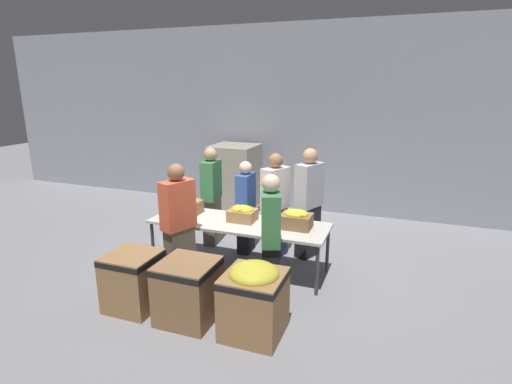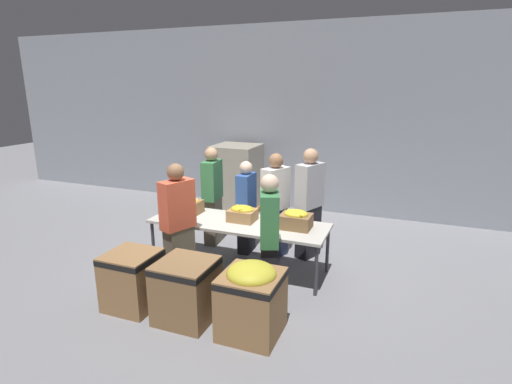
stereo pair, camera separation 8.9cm
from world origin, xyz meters
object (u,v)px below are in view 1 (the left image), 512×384
at_px(sorting_table, 239,225).
at_px(volunteer_4, 271,240).
at_px(volunteer_1, 246,208).
at_px(volunteer_2, 275,206).
at_px(donation_bin_1, 188,289).
at_px(volunteer_3, 212,197).
at_px(donation_bin_0, 133,279).
at_px(banana_box_0, 185,205).
at_px(volunteer_5, 179,226).
at_px(pallet_stack_0, 235,179).
at_px(donation_bin_2, 254,297).
at_px(banana_box_1, 242,213).
at_px(volunteer_0, 309,204).
at_px(banana_box_2, 296,219).

bearing_deg(sorting_table, volunteer_4, -44.45).
bearing_deg(volunteer_1, volunteer_2, 88.53).
distance_m(volunteer_1, donation_bin_1, 2.16).
height_order(volunteer_3, donation_bin_0, volunteer_3).
bearing_deg(volunteer_2, donation_bin_0, -4.98).
xyz_separation_m(banana_box_0, volunteer_5, (0.36, -0.80, -0.03)).
bearing_deg(volunteer_1, volunteer_4, 32.13).
height_order(banana_box_0, pallet_stack_0, pallet_stack_0).
bearing_deg(sorting_table, donation_bin_2, -61.60).
relative_size(banana_box_0, volunteer_1, 0.32).
xyz_separation_m(banana_box_1, donation_bin_1, (-0.07, -1.54, -0.48)).
xyz_separation_m(banana_box_1, volunteer_0, (0.83, 0.77, 0.01)).
bearing_deg(pallet_stack_0, donation_bin_0, -84.57).
relative_size(donation_bin_2, pallet_stack_0, 0.58).
distance_m(volunteer_1, volunteer_5, 1.43).
bearing_deg(volunteer_1, banana_box_2, 58.72).
bearing_deg(volunteer_1, donation_bin_2, 23.30).
bearing_deg(sorting_table, volunteer_1, 102.56).
relative_size(banana_box_1, volunteer_5, 0.23).
distance_m(volunteer_4, donation_bin_1, 1.16).
xyz_separation_m(banana_box_0, volunteer_1, (0.81, 0.55, -0.12)).
distance_m(banana_box_1, volunteer_2, 0.67).
bearing_deg(banana_box_1, volunteer_3, 140.28).
bearing_deg(volunteer_4, volunteer_2, -4.83).
distance_m(banana_box_2, pallet_stack_0, 3.34).
bearing_deg(volunteer_4, banana_box_0, 43.92).
distance_m(sorting_table, banana_box_2, 0.89).
height_order(volunteer_1, pallet_stack_0, volunteer_1).
bearing_deg(volunteer_3, sorting_table, 40.44).
bearing_deg(sorting_table, volunteer_2, 60.47).
relative_size(donation_bin_0, pallet_stack_0, 0.49).
xyz_separation_m(banana_box_1, donation_bin_0, (-0.85, -1.54, -0.49)).
bearing_deg(donation_bin_0, volunteer_1, 72.43).
bearing_deg(volunteer_2, donation_bin_1, 13.46).
height_order(volunteer_0, pallet_stack_0, volunteer_0).
height_order(volunteer_0, volunteer_4, volunteer_0).
relative_size(volunteer_2, volunteer_5, 0.99).
height_order(volunteer_1, volunteer_2, volunteer_2).
bearing_deg(banana_box_2, sorting_table, -176.76).
distance_m(banana_box_2, volunteer_4, 0.79).
bearing_deg(banana_box_2, banana_box_1, 178.89).
bearing_deg(banana_box_0, donation_bin_1, -59.61).
bearing_deg(volunteer_0, donation_bin_2, 20.81).
bearing_deg(donation_bin_2, sorting_table, 118.40).
bearing_deg(volunteer_2, banana_box_1, -5.52).
bearing_deg(volunteer_4, donation_bin_1, 113.58).
height_order(sorting_table, volunteer_0, volunteer_0).
height_order(volunteer_4, volunteer_5, volunteer_5).
relative_size(volunteer_3, volunteer_4, 1.01).
distance_m(donation_bin_0, donation_bin_1, 0.78).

